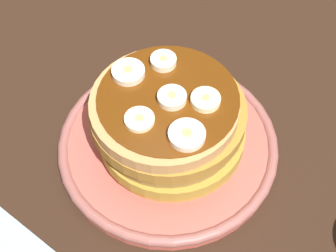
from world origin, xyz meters
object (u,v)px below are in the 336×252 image
at_px(banana_slice_2, 187,135).
at_px(banana_slice_1, 128,72).
at_px(banana_slice_5, 163,61).
at_px(banana_slice_4, 205,100).
at_px(banana_slice_0, 174,96).
at_px(banana_slice_3, 141,121).
at_px(plate, 168,145).
at_px(pancake_stack, 167,120).

bearing_deg(banana_slice_2, banana_slice_1, 79.16).
xyz_separation_m(banana_slice_2, banana_slice_5, (0.05, 0.08, 0.00)).
bearing_deg(banana_slice_2, banana_slice_4, 18.02).
xyz_separation_m(banana_slice_0, banana_slice_2, (-0.03, -0.04, -0.00)).
xyz_separation_m(banana_slice_2, banana_slice_3, (-0.02, 0.04, -0.00)).
distance_m(banana_slice_1, banana_slice_4, 0.08).
xyz_separation_m(banana_slice_1, banana_slice_3, (-0.03, -0.05, -0.00)).
distance_m(banana_slice_2, banana_slice_4, 0.05).
height_order(banana_slice_0, banana_slice_2, same).
distance_m(banana_slice_0, banana_slice_1, 0.06).
relative_size(banana_slice_3, banana_slice_5, 1.07).
bearing_deg(plate, banana_slice_2, -117.44).
height_order(plate, banana_slice_5, banana_slice_5).
relative_size(plate, banana_slice_3, 8.40).
height_order(banana_slice_3, banana_slice_4, banana_slice_4).
xyz_separation_m(plate, banana_slice_4, (0.02, -0.03, 0.09)).
relative_size(banana_slice_2, banana_slice_3, 1.20).
bearing_deg(plate, banana_slice_5, 48.67).
height_order(banana_slice_3, banana_slice_5, banana_slice_5).
distance_m(banana_slice_1, banana_slice_3, 0.06).
height_order(banana_slice_1, banana_slice_4, same).
bearing_deg(banana_slice_3, banana_slice_0, -4.89).
bearing_deg(banana_slice_4, banana_slice_5, 81.49).
relative_size(banana_slice_0, banana_slice_5, 1.06).
bearing_deg(banana_slice_1, banana_slice_4, -72.52).
height_order(plate, banana_slice_2, banana_slice_2).
bearing_deg(banana_slice_1, banana_slice_0, -81.95).
relative_size(pancake_stack, banana_slice_5, 6.20).
bearing_deg(banana_slice_4, banana_slice_1, 107.48).
bearing_deg(banana_slice_0, banana_slice_2, -123.10).
bearing_deg(banana_slice_5, banana_slice_3, -152.94).
bearing_deg(plate, pancake_stack, 65.00).
bearing_deg(banana_slice_3, banana_slice_5, 27.06).
bearing_deg(plate, banana_slice_4, -56.84).
xyz_separation_m(banana_slice_1, banana_slice_4, (0.03, -0.08, -0.00)).
bearing_deg(pancake_stack, banana_slice_3, -175.54).
bearing_deg(banana_slice_4, plate, 123.16).
xyz_separation_m(plate, banana_slice_2, (-0.02, -0.05, 0.09)).
distance_m(banana_slice_0, banana_slice_2, 0.05).
bearing_deg(banana_slice_3, banana_slice_2, -69.30).
relative_size(banana_slice_1, banana_slice_5, 1.25).
relative_size(pancake_stack, banana_slice_1, 4.97).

